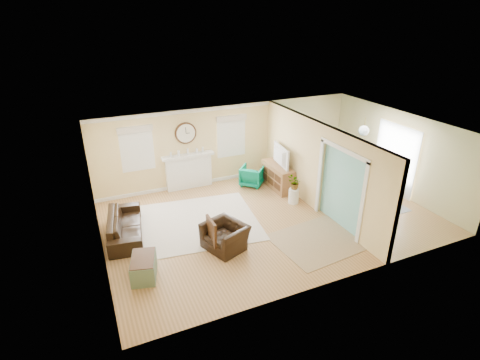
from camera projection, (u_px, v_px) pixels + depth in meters
name	position (u px, v px, depth m)	size (l,w,h in m)	color
floor	(270.00, 218.00, 10.65)	(9.00, 9.00, 0.00)	olive
wall_back	(229.00, 143.00, 12.61)	(9.00, 0.02, 2.60)	#E4C383
wall_front	(341.00, 230.00, 7.61)	(9.00, 0.02, 2.60)	#E4C383
wall_left	(96.00, 208.00, 8.45)	(0.02, 6.00, 2.60)	#E4C383
wall_right	(398.00, 153.00, 11.77)	(0.02, 6.00, 2.60)	#E4C383
ceiling	(273.00, 129.00, 9.57)	(9.00, 6.00, 0.02)	white
partition	(313.00, 162.00, 10.88)	(0.17, 6.00, 2.60)	#E4C383
fireplace	(189.00, 171.00, 12.25)	(1.70, 0.30, 1.17)	white
wall_clock	(186.00, 133.00, 11.80)	(0.70, 0.07, 0.70)	#472916
window_left	(137.00, 146.00, 11.30)	(1.05, 0.13, 1.42)	white
window_right	(231.00, 133.00, 12.44)	(1.05, 0.13, 1.42)	white
french_doors	(395.00, 159.00, 11.84)	(0.06, 1.70, 2.20)	white
pendant	(364.00, 131.00, 10.84)	(0.30, 0.30, 0.55)	gold
rug_cream	(197.00, 222.00, 10.41)	(3.29, 2.86, 0.02)	beige
rug_jute	(319.00, 241.00, 9.57)	(2.21, 1.80, 0.01)	tan
rug_grey	(347.00, 197.00, 11.80)	(2.38, 2.98, 0.01)	gray
sofa	(125.00, 225.00, 9.69)	(2.08, 0.81, 0.61)	black
eames_chair	(225.00, 236.00, 9.18)	(1.00, 0.87, 0.65)	black
green_chair	(252.00, 176.00, 12.53)	(0.70, 0.72, 0.65)	#068157
trunk	(144.00, 267.00, 8.21)	(0.71, 0.94, 0.48)	#59715B
credenza	(277.00, 177.00, 12.29)	(0.49, 1.44, 0.80)	#905F34
tv	(278.00, 156.00, 11.99)	(1.14, 0.15, 0.66)	black
garden_stool	(294.00, 196.00, 11.38)	(0.31, 0.31, 0.46)	white
potted_plant	(295.00, 183.00, 11.20)	(0.38, 0.33, 0.43)	#337F33
dining_table	(348.00, 188.00, 11.67)	(1.91, 1.06, 0.67)	#472916
dining_chair_n	(329.00, 168.00, 12.47)	(0.53, 0.53, 0.99)	gray
dining_chair_s	(375.00, 195.00, 10.69)	(0.45, 0.45, 0.97)	gray
dining_chair_w	(333.00, 185.00, 11.26)	(0.49, 0.49, 1.01)	white
dining_chair_e	(368.00, 178.00, 11.76)	(0.47, 0.47, 0.98)	gray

